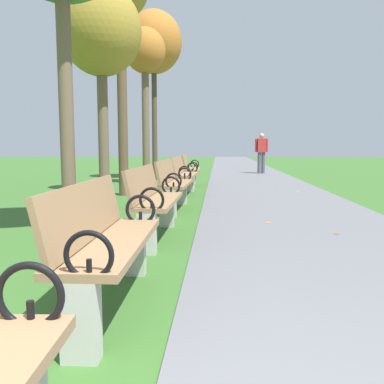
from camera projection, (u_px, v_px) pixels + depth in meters
The scene contains 11 objects.
paved_walkway at pixel (245, 171), 18.56m from camera, with size 3.01×44.00×0.02m, color slate.
park_bench_2 at pixel (106, 241), 2.89m from camera, with size 0.49×1.61×0.90m.
park_bench_3 at pixel (154, 200), 5.05m from camera, with size 0.50×1.61×0.90m.
park_bench_4 at pixel (173, 183), 7.27m from camera, with size 0.53×1.62×0.90m.
park_bench_5 at pixel (184, 174), 9.46m from camera, with size 0.54×1.62×0.90m.
park_bench_6 at pixel (190, 169), 11.57m from camera, with size 0.52×1.61×0.90m.
tree_2 at pixel (101, 34), 7.33m from camera, with size 1.46×1.46×4.01m.
tree_4 at pixel (145, 56), 11.41m from camera, with size 1.15×1.15×4.43m.
tree_5 at pixel (154, 43), 13.24m from camera, with size 1.84×1.84×5.50m.
pedestrian_walking at pixel (261, 151), 16.52m from camera, with size 0.53×0.25×1.62m.
scattered_leaves at pixel (182, 231), 5.52m from camera, with size 5.34×14.63×0.02m.
Camera 1 is at (0.29, -0.66, 1.16)m, focal length 38.22 mm.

